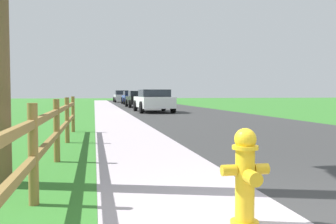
# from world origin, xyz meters

# --- Properties ---
(ground_plane) EXTENTS (120.00, 120.00, 0.00)m
(ground_plane) POSITION_xyz_m (0.00, 25.00, 0.00)
(ground_plane) COLOR #317328
(road_asphalt) EXTENTS (7.00, 66.00, 0.01)m
(road_asphalt) POSITION_xyz_m (3.50, 27.00, 0.00)
(road_asphalt) COLOR #323232
(road_asphalt) RESTS_ON ground
(curb_concrete) EXTENTS (6.00, 66.00, 0.01)m
(curb_concrete) POSITION_xyz_m (-3.00, 27.00, 0.00)
(curb_concrete) COLOR #AA9EA5
(curb_concrete) RESTS_ON ground
(grass_verge) EXTENTS (5.00, 66.00, 0.00)m
(grass_verge) POSITION_xyz_m (-4.50, 27.00, 0.01)
(grass_verge) COLOR #317328
(grass_verge) RESTS_ON ground
(fire_hydrant) EXTENTS (0.46, 0.39, 0.91)m
(fire_hydrant) POSITION_xyz_m (-0.64, 0.56, 0.48)
(fire_hydrant) COLOR yellow
(fire_hydrant) RESTS_ON ground
(rail_fence) EXTENTS (0.11, 10.59, 1.13)m
(rail_fence) POSITION_xyz_m (-2.68, 4.17, 0.66)
(rail_fence) COLOR olive
(rail_fence) RESTS_ON ground
(parked_suv_white) EXTENTS (2.24, 4.84, 1.44)m
(parked_suv_white) POSITION_xyz_m (1.72, 21.16, 0.75)
(parked_suv_white) COLOR white
(parked_suv_white) RESTS_ON ground
(parked_car_black) EXTENTS (2.13, 4.27, 1.41)m
(parked_car_black) POSITION_xyz_m (1.76, 29.60, 0.71)
(parked_car_black) COLOR black
(parked_car_black) RESTS_ON ground
(parked_car_blue) EXTENTS (2.14, 4.28, 1.43)m
(parked_car_blue) POSITION_xyz_m (2.03, 38.37, 0.76)
(parked_car_blue) COLOR navy
(parked_car_blue) RESTS_ON ground
(parked_car_silver) EXTENTS (2.15, 4.28, 1.56)m
(parked_car_silver) POSITION_xyz_m (1.59, 47.63, 0.79)
(parked_car_silver) COLOR #B7BABF
(parked_car_silver) RESTS_ON ground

